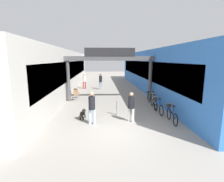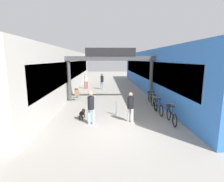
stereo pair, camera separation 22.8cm
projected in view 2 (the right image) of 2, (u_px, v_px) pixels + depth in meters
ground_plane at (115, 132)px, 8.20m from camera, size 80.00×80.00×0.00m
storefront_left at (61, 71)px, 18.41m from camera, size 3.00×26.00×4.20m
storefront_right at (156, 71)px, 18.84m from camera, size 3.00×26.00×4.20m
arcade_sign_gateway at (110, 64)px, 13.95m from camera, size 7.40×0.47×4.24m
pedestrian_with_dog at (91, 106)px, 9.03m from camera, size 0.40×0.40×1.75m
pedestrian_companion at (130, 105)px, 9.37m from camera, size 0.48×0.48×1.64m
pedestrian_carrying_crate at (86, 80)px, 20.03m from camera, size 0.43×0.43×1.77m
pedestrian_elderly_walking at (102, 80)px, 19.52m from camera, size 0.46×0.46×1.80m
dog_on_leash at (82, 113)px, 10.05m from camera, size 0.39×0.73×0.52m
bicycle_black_nearest at (171, 115)px, 9.38m from camera, size 0.46×1.69×0.98m
bicycle_blue_second at (158, 106)px, 11.01m from camera, size 0.46×1.69×0.98m
bicycle_silver_third at (154, 102)px, 12.25m from camera, size 0.46×1.69×0.98m
bicycle_green_farthest at (152, 98)px, 13.36m from camera, size 0.46×1.68×0.98m
bollard_post_metal at (117, 108)px, 10.58m from camera, size 0.10×0.10×0.94m
cafe_chair_wood_nearer at (76, 94)px, 14.35m from camera, size 0.56×0.56×0.89m
cafe_chair_wood_farther at (77, 92)px, 15.22m from camera, size 0.55×0.55×0.89m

